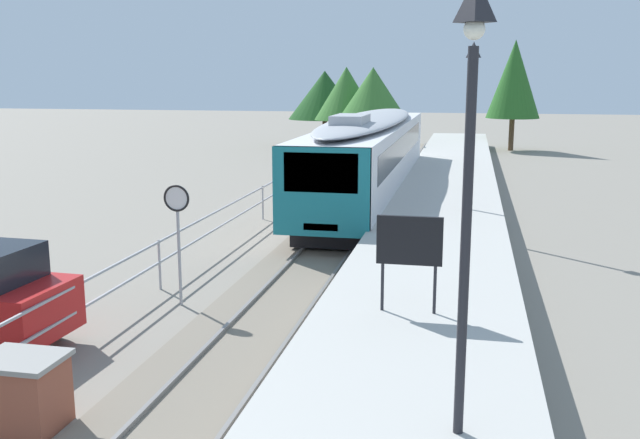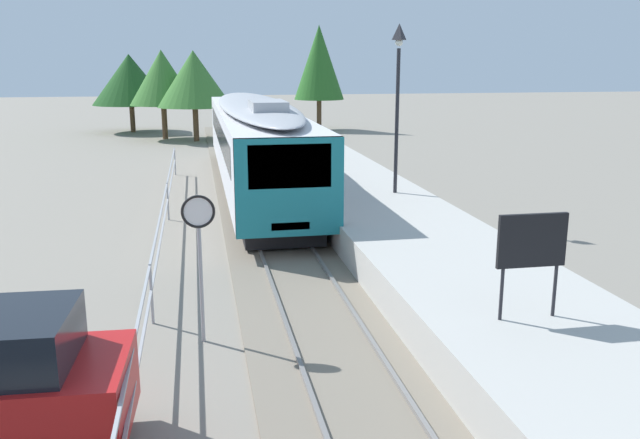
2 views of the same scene
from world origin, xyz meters
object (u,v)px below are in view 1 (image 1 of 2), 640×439
(platform_lamp_near_end, at_px, (470,126))
(speed_limit_sign, at_px, (177,215))
(commuter_train, at_px, (369,151))
(platform_lamp_mid_platform, at_px, (472,94))
(platform_notice_board, at_px, (409,244))
(brick_utility_cabinet, at_px, (23,392))

(platform_lamp_near_end, bearing_deg, speed_limit_sign, 134.34)
(commuter_train, xyz_separation_m, platform_lamp_near_end, (4.06, -21.03, 2.48))
(platform_lamp_mid_platform, distance_m, platform_notice_board, 11.19)
(platform_notice_board, bearing_deg, commuter_train, 100.45)
(commuter_train, xyz_separation_m, platform_notice_board, (3.06, -16.57, 0.04))
(commuter_train, bearing_deg, platform_lamp_mid_platform, -54.56)
(platform_lamp_mid_platform, bearing_deg, commuter_train, 125.44)
(platform_notice_board, xyz_separation_m, speed_limit_sign, (-5.38, 2.07, -0.06))
(commuter_train, bearing_deg, speed_limit_sign, -99.08)
(platform_notice_board, height_order, speed_limit_sign, speed_limit_sign)
(platform_lamp_near_end, relative_size, brick_utility_cabinet, 4.42)
(commuter_train, distance_m, platform_notice_board, 16.85)
(platform_notice_board, bearing_deg, speed_limit_sign, 158.95)
(commuter_train, distance_m, platform_lamp_mid_platform, 7.42)
(platform_lamp_mid_platform, bearing_deg, platform_notice_board, -95.25)
(commuter_train, relative_size, speed_limit_sign, 7.09)
(commuter_train, distance_m, speed_limit_sign, 14.69)
(platform_lamp_near_end, bearing_deg, commuter_train, 100.92)
(platform_lamp_near_end, bearing_deg, brick_utility_cabinet, 175.22)
(speed_limit_sign, height_order, brick_utility_cabinet, speed_limit_sign)
(commuter_train, distance_m, brick_utility_cabinet, 20.68)
(platform_lamp_near_end, xyz_separation_m, brick_utility_cabinet, (-6.34, 0.53, -4.05))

